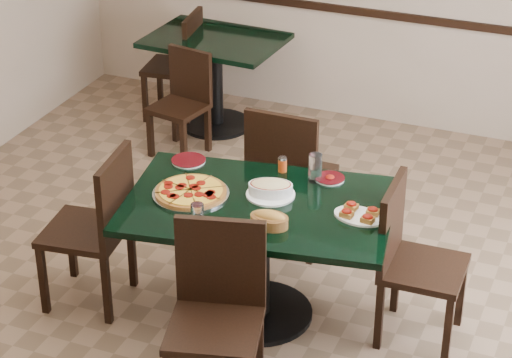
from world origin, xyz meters
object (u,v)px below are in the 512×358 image
at_px(chair_near, 217,304).
at_px(bruschetta_platter, 359,214).
at_px(chair_far, 287,171).
at_px(chair_right, 409,254).
at_px(bread_basket, 269,220).
at_px(back_table, 215,65).
at_px(main_table, 259,231).
at_px(chair_left, 99,221).
at_px(lasagna_casserole, 271,188).
at_px(back_chair_near, 184,97).
at_px(back_chair_left, 181,60).
at_px(pepperoni_pizza, 191,192).

relative_size(chair_near, bruschetta_platter, 3.16).
distance_m(chair_far, chair_right, 1.10).
bearing_deg(chair_near, bread_basket, 66.01).
relative_size(chair_far, bread_basket, 4.70).
distance_m(back_table, chair_near, 3.25).
relative_size(main_table, chair_far, 1.60).
bearing_deg(chair_near, back_table, 100.02).
distance_m(chair_left, lasagna_casserole, 1.01).
bearing_deg(chair_right, chair_left, 100.80).
distance_m(chair_far, back_chair_near, 1.60).
height_order(back_chair_near, bread_basket, bread_basket).
relative_size(back_table, back_chair_near, 1.34).
relative_size(main_table, chair_near, 1.63).
relative_size(chair_far, back_chair_left, 1.12).
bearing_deg(back_chair_left, chair_far, 36.15).
xyz_separation_m(chair_near, lasagna_casserole, (-0.03, 0.80, 0.25)).
relative_size(chair_far, chair_right, 1.06).
distance_m(back_table, bruschetta_platter, 2.88).
distance_m(back_chair_left, pepperoni_pizza, 2.70).
bearing_deg(chair_near, back_chair_near, 104.90).
bearing_deg(lasagna_casserole, back_chair_near, 113.24).
xyz_separation_m(main_table, back_chair_near, (-1.33, 1.77, -0.13)).
xyz_separation_m(chair_right, bread_basket, (-0.68, -0.37, 0.27)).
distance_m(chair_left, back_chair_left, 2.64).
height_order(main_table, back_chair_near, back_chair_near).
relative_size(main_table, back_chair_near, 2.00).
relative_size(back_chair_left, pepperoni_pizza, 2.07).
xyz_separation_m(chair_near, back_chair_left, (-1.68, 3.02, -0.05)).
xyz_separation_m(chair_far, chair_left, (-0.79, -0.95, -0.02)).
bearing_deg(chair_near, pepperoni_pizza, 110.37).
height_order(back_chair_left, bread_basket, back_chair_left).
height_order(main_table, lasagna_casserole, lasagna_casserole).
xyz_separation_m(main_table, lasagna_casserole, (0.03, 0.10, 0.23)).
relative_size(back_table, lasagna_casserole, 3.79).
distance_m(main_table, chair_near, 0.70).
bearing_deg(bread_basket, back_chair_near, 124.45).
relative_size(chair_right, back_chair_left, 1.05).
height_order(chair_right, lasagna_casserole, chair_right).
xyz_separation_m(chair_left, pepperoni_pizza, (0.51, 0.15, 0.22)).
xyz_separation_m(chair_far, bruschetta_platter, (0.66, -0.69, 0.21)).
height_order(chair_left, bruschetta_platter, chair_left).
height_order(main_table, bruschetta_platter, bruschetta_platter).
bearing_deg(chair_left, bruschetta_platter, 93.12).
xyz_separation_m(chair_far, back_chair_near, (-1.22, 1.03, -0.12)).
xyz_separation_m(main_table, pepperoni_pizza, (-0.38, -0.06, 0.20)).
bearing_deg(main_table, chair_far, 89.13).
bearing_deg(bruschetta_platter, bread_basket, -139.14).
relative_size(chair_left, bruschetta_platter, 3.15).
bearing_deg(bread_basket, back_table, 117.91).
bearing_deg(main_table, back_table, 110.32).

